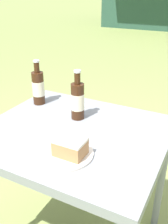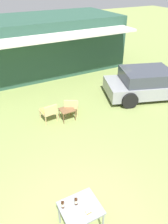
% 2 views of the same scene
% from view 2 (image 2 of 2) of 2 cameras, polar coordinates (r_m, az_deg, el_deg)
% --- Properties ---
extents(cabin_building, '(10.24, 5.28, 2.88)m').
position_cam_2_polar(cabin_building, '(13.06, -14.29, 16.56)').
color(cabin_building, '#284C3D').
rests_on(cabin_building, ground_plane).
extents(parked_car, '(4.23, 2.95, 1.27)m').
position_cam_2_polar(parked_car, '(10.35, 16.36, 7.21)').
color(parked_car, gray).
rests_on(parked_car, ground_plane).
extents(wicker_chair_cushioned, '(0.57, 0.60, 0.74)m').
position_cam_2_polar(wicker_chair_cushioned, '(8.34, -9.23, 0.29)').
color(wicker_chair_cushioned, tan).
rests_on(wicker_chair_cushioned, ground_plane).
extents(wicker_chair_plain, '(0.72, 0.73, 0.74)m').
position_cam_2_polar(wicker_chair_plain, '(8.61, -3.34, 1.80)').
color(wicker_chair_plain, tan).
rests_on(wicker_chair_plain, ground_plane).
extents(garden_side_table, '(0.54, 0.49, 0.45)m').
position_cam_2_polar(garden_side_table, '(8.34, -4.45, 0.41)').
color(garden_side_table, brown).
rests_on(garden_side_table, ground_plane).
extents(patio_table, '(0.82, 0.72, 0.71)m').
position_cam_2_polar(patio_table, '(5.00, -0.90, -24.17)').
color(patio_table, gray).
rests_on(patio_table, ground_plane).
extents(cake_on_plate, '(0.23, 0.23, 0.08)m').
position_cam_2_polar(cake_on_plate, '(4.84, 1.02, -24.71)').
color(cake_on_plate, silver).
rests_on(cake_on_plate, patio_table).
extents(cola_bottle_near, '(0.07, 0.07, 0.24)m').
position_cam_2_polar(cola_bottle_near, '(4.91, -2.09, -22.24)').
color(cola_bottle_near, '#381E0F').
rests_on(cola_bottle_near, patio_table).
extents(cola_bottle_far, '(0.07, 0.07, 0.24)m').
position_cam_2_polar(cola_bottle_far, '(4.88, -5.58, -22.90)').
color(cola_bottle_far, '#381E0F').
rests_on(cola_bottle_far, patio_table).
extents(fork, '(0.18, 0.04, 0.01)m').
position_cam_2_polar(fork, '(4.85, 0.19, -25.21)').
color(fork, silver).
rests_on(fork, patio_table).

